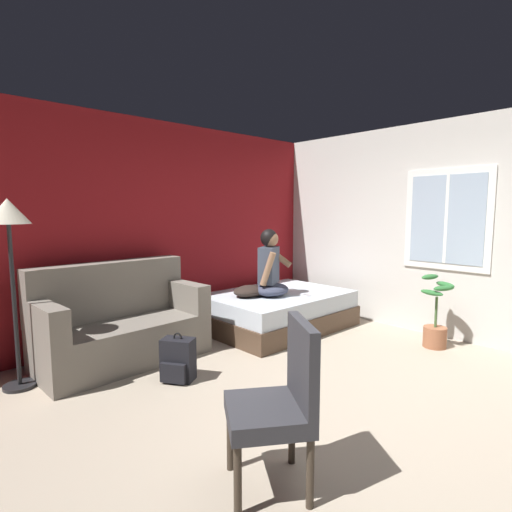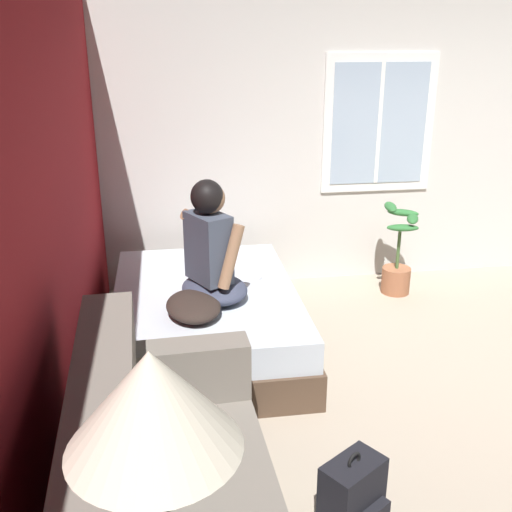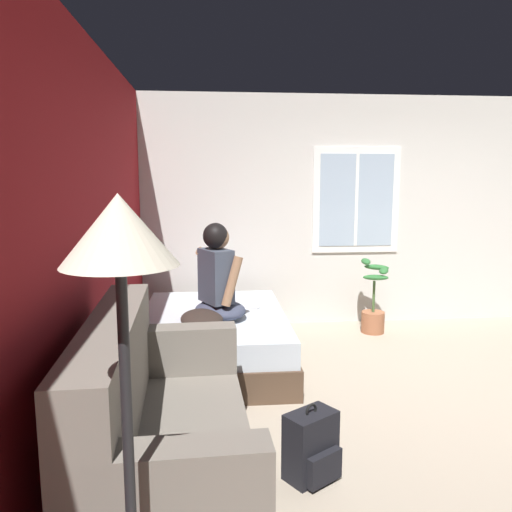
{
  "view_description": "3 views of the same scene",
  "coord_description": "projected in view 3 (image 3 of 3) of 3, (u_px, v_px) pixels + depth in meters",
  "views": [
    {
      "loc": [
        -2.65,
        -1.6,
        1.6
      ],
      "look_at": [
        0.6,
        1.89,
        1.05
      ],
      "focal_mm": 28.0,
      "sensor_mm": 36.0,
      "label": 1
    },
    {
      "loc": [
        -2.88,
        2.34,
        2.26
      ],
      "look_at": [
        0.69,
        1.8,
        0.92
      ],
      "focal_mm": 42.0,
      "sensor_mm": 36.0,
      "label": 2
    },
    {
      "loc": [
        -3.39,
        2.12,
        1.74
      ],
      "look_at": [
        0.33,
        1.78,
        1.16
      ],
      "focal_mm": 35.0,
      "sensor_mm": 36.0,
      "label": 3
    }
  ],
  "objects": [
    {
      "name": "throw_pillow",
      "position": [
        202.0,
        319.0,
        4.27
      ],
      "size": [
        0.53,
        0.43,
        0.14
      ],
      "primitive_type": "ellipsoid",
      "rotation": [
        0.0,
        0.0,
        0.15
      ],
      "color": "#2D231E",
      "rests_on": "bed"
    },
    {
      "name": "wall_back_accent",
      "position": [
        78.0,
        238.0,
        3.32
      ],
      "size": [
        9.84,
        0.16,
        2.7
      ],
      "primitive_type": "cube",
      "color": "maroon",
      "rests_on": "ground"
    },
    {
      "name": "wall_side_with_window",
      "position": [
        385.0,
        211.0,
        6.04
      ],
      "size": [
        0.19,
        7.24,
        2.7
      ],
      "color": "silver",
      "rests_on": "ground"
    },
    {
      "name": "floor_lamp",
      "position": [
        121.0,
        282.0,
        1.53
      ],
      "size": [
        0.36,
        0.36,
        1.7
      ],
      "color": "black",
      "rests_on": "ground"
    },
    {
      "name": "cell_phone",
      "position": [
        252.0,
        308.0,
        4.9
      ],
      "size": [
        0.13,
        0.16,
        0.01
      ],
      "primitive_type": "cube",
      "rotation": [
        0.0,
        0.0,
        2.67
      ],
      "color": "#B7B7BC",
      "rests_on": "bed"
    },
    {
      "name": "ground_plane",
      "position": [
        493.0,
        410.0,
        3.79
      ],
      "size": [
        40.0,
        40.0,
        0.0
      ],
      "primitive_type": "plane",
      "color": "tan"
    },
    {
      "name": "potted_plant",
      "position": [
        374.0,
        307.0,
        5.66
      ],
      "size": [
        0.39,
        0.37,
        0.85
      ],
      "color": "#995B3D",
      "rests_on": "ground"
    },
    {
      "name": "couch",
      "position": [
        159.0,
        436.0,
        2.64
      ],
      "size": [
        1.73,
        0.89,
        1.04
      ],
      "color": "slate",
      "rests_on": "ground"
    },
    {
      "name": "bed",
      "position": [
        214.0,
        338.0,
        4.74
      ],
      "size": [
        1.92,
        1.37,
        0.48
      ],
      "color": "#4C3828",
      "rests_on": "ground"
    },
    {
      "name": "backpack",
      "position": [
        312.0,
        447.0,
        2.91
      ],
      "size": [
        0.34,
        0.35,
        0.46
      ],
      "color": "black",
      "rests_on": "ground"
    },
    {
      "name": "person_seated",
      "position": [
        218.0,
        280.0,
        4.47
      ],
      "size": [
        0.67,
        0.63,
        0.88
      ],
      "color": "#383D51",
      "rests_on": "bed"
    }
  ]
}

